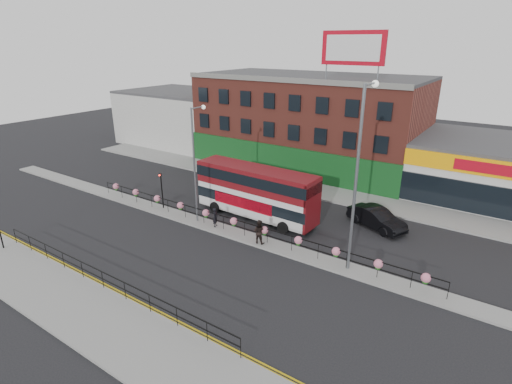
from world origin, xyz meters
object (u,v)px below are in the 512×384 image
Objects in this scene: pedestrian_b at (259,232)px; lamp_column_east at (359,165)px; pedestrian_a at (215,217)px; car at (376,218)px; lamp_column_west at (196,156)px; double_decker_bus at (256,188)px.

lamp_column_east is (6.63, 0.62, 5.94)m from pedestrian_b.
lamp_column_east reaches higher than pedestrian_a.
pedestrian_a is at bearing -178.79° from lamp_column_east.
car is 0.57× the size of lamp_column_west.
car is 14.87m from lamp_column_west.
lamp_column_east is at bearing -152.42° from car.
pedestrian_b is 0.20× the size of lamp_column_west.
car is 9.66m from pedestrian_b.
lamp_column_west is at bearing -179.87° from lamp_column_east.
double_decker_bus is 6.98× the size of pedestrian_a.
pedestrian_a is at bearing 147.29° from car.
pedestrian_a is at bearing -113.52° from double_decker_bus.
pedestrian_b is (2.84, -3.86, -1.59)m from double_decker_bus.
pedestrian_a is 4.36m from pedestrian_b.
pedestrian_a is 0.13× the size of lamp_column_east.
car is 12.61m from pedestrian_a.
double_decker_bus reaches higher than pedestrian_b.
lamp_column_east is (12.85, 0.03, 1.44)m from lamp_column_west.
double_decker_bus is 0.93× the size of lamp_column_east.
car is at bearing -72.92° from pedestrian_a.
lamp_column_west reaches higher than car.
car is 0.45× the size of lamp_column_east.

